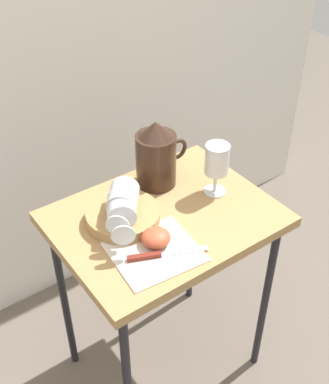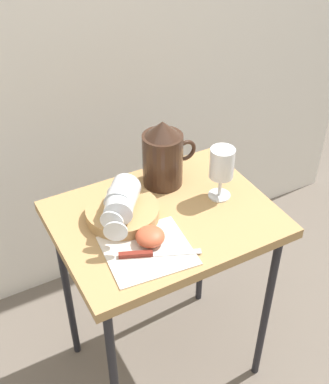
{
  "view_description": "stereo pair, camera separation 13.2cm",
  "coord_description": "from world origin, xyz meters",
  "px_view_note": "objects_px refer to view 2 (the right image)",
  "views": [
    {
      "loc": [
        -0.61,
        -0.85,
        1.56
      ],
      "look_at": [
        0.0,
        0.0,
        0.76
      ],
      "focal_mm": 46.81,
      "sensor_mm": 36.0,
      "label": 1
    },
    {
      "loc": [
        -0.5,
        -0.92,
        1.56
      ],
      "look_at": [
        0.0,
        0.0,
        0.76
      ],
      "focal_mm": 46.81,
      "sensor_mm": 36.0,
      "label": 2
    }
  ],
  "objects_px": {
    "apple_half_left": "(150,237)",
    "knife": "(148,254)",
    "pitcher": "(163,159)",
    "wine_glass_tipped_far": "(122,196)",
    "wine_glass_tipped_near": "(119,206)",
    "basket_tray": "(123,212)",
    "wine_glass_upright": "(221,165)",
    "table": "(164,233)"
  },
  "relations": [
    {
      "from": "basket_tray",
      "to": "knife",
      "type": "distance_m",
      "value": 0.17
    },
    {
      "from": "table",
      "to": "wine_glass_tipped_near",
      "type": "distance_m",
      "value": 0.19
    },
    {
      "from": "wine_glass_upright",
      "to": "apple_half_left",
      "type": "xyz_separation_m",
      "value": [
        -0.26,
        -0.09,
        -0.08
      ]
    },
    {
      "from": "apple_half_left",
      "to": "wine_glass_tipped_far",
      "type": "bearing_deg",
      "value": 97.65
    },
    {
      "from": "apple_half_left",
      "to": "table",
      "type": "bearing_deg",
      "value": 43.64
    },
    {
      "from": "wine_glass_tipped_near",
      "to": "wine_glass_tipped_far",
      "type": "height_order",
      "value": "wine_glass_tipped_far"
    },
    {
      "from": "apple_half_left",
      "to": "knife",
      "type": "xyz_separation_m",
      "value": [
        -0.03,
        -0.04,
        -0.02
      ]
    },
    {
      "from": "apple_half_left",
      "to": "wine_glass_tipped_near",
      "type": "bearing_deg",
      "value": 112.94
    },
    {
      "from": "pitcher",
      "to": "wine_glass_upright",
      "type": "relative_size",
      "value": 1.3
    },
    {
      "from": "wine_glass_upright",
      "to": "wine_glass_tipped_near",
      "type": "height_order",
      "value": "wine_glass_upright"
    },
    {
      "from": "table",
      "to": "basket_tray",
      "type": "xyz_separation_m",
      "value": [
        -0.1,
        0.05,
        0.08
      ]
    },
    {
      "from": "wine_glass_tipped_far",
      "to": "apple_half_left",
      "type": "relative_size",
      "value": 2.16
    },
    {
      "from": "pitcher",
      "to": "apple_half_left",
      "type": "height_order",
      "value": "pitcher"
    },
    {
      "from": "basket_tray",
      "to": "wine_glass_tipped_near",
      "type": "bearing_deg",
      "value": -123.51
    },
    {
      "from": "table",
      "to": "pitcher",
      "type": "height_order",
      "value": "pitcher"
    },
    {
      "from": "wine_glass_tipped_near",
      "to": "apple_half_left",
      "type": "distance_m",
      "value": 0.11
    },
    {
      "from": "pitcher",
      "to": "wine_glass_tipped_near",
      "type": "distance_m",
      "value": 0.23
    },
    {
      "from": "table",
      "to": "pitcher",
      "type": "relative_size",
      "value": 3.29
    },
    {
      "from": "wine_glass_tipped_near",
      "to": "knife",
      "type": "distance_m",
      "value": 0.15
    },
    {
      "from": "table",
      "to": "apple_half_left",
      "type": "xyz_separation_m",
      "value": [
        -0.09,
        -0.08,
        0.09
      ]
    },
    {
      "from": "pitcher",
      "to": "apple_half_left",
      "type": "xyz_separation_m",
      "value": [
        -0.15,
        -0.22,
        -0.06
      ]
    },
    {
      "from": "knife",
      "to": "wine_glass_tipped_far",
      "type": "bearing_deg",
      "value": 86.58
    },
    {
      "from": "basket_tray",
      "to": "wine_glass_tipped_far",
      "type": "relative_size",
      "value": 1.23
    },
    {
      "from": "wine_glass_tipped_near",
      "to": "knife",
      "type": "relative_size",
      "value": 0.82
    },
    {
      "from": "wine_glass_upright",
      "to": "apple_half_left",
      "type": "bearing_deg",
      "value": -162.1
    },
    {
      "from": "wine_glass_tipped_near",
      "to": "wine_glass_tipped_far",
      "type": "bearing_deg",
      "value": 52.69
    },
    {
      "from": "table",
      "to": "wine_glass_upright",
      "type": "distance_m",
      "value": 0.25
    },
    {
      "from": "table",
      "to": "basket_tray",
      "type": "relative_size",
      "value": 3.39
    },
    {
      "from": "pitcher",
      "to": "wine_glass_upright",
      "type": "xyz_separation_m",
      "value": [
        0.11,
        -0.13,
        0.02
      ]
    },
    {
      "from": "basket_tray",
      "to": "knife",
      "type": "xyz_separation_m",
      "value": [
        -0.01,
        -0.17,
        -0.01
      ]
    },
    {
      "from": "wine_glass_tipped_near",
      "to": "wine_glass_tipped_far",
      "type": "relative_size",
      "value": 0.99
    },
    {
      "from": "wine_glass_upright",
      "to": "basket_tray",
      "type": "bearing_deg",
      "value": 171.58
    },
    {
      "from": "wine_glass_upright",
      "to": "wine_glass_tipped_near",
      "type": "bearing_deg",
      "value": 178.31
    },
    {
      "from": "basket_tray",
      "to": "wine_glass_upright",
      "type": "xyz_separation_m",
      "value": [
        0.28,
        -0.04,
        0.09
      ]
    },
    {
      "from": "wine_glass_tipped_far",
      "to": "knife",
      "type": "height_order",
      "value": "wine_glass_tipped_far"
    },
    {
      "from": "wine_glass_upright",
      "to": "pitcher",
      "type": "bearing_deg",
      "value": 129.68
    },
    {
      "from": "pitcher",
      "to": "apple_half_left",
      "type": "relative_size",
      "value": 2.74
    },
    {
      "from": "wine_glass_upright",
      "to": "wine_glass_tipped_far",
      "type": "bearing_deg",
      "value": 172.03
    },
    {
      "from": "basket_tray",
      "to": "wine_glass_upright",
      "type": "distance_m",
      "value": 0.3
    },
    {
      "from": "table",
      "to": "apple_half_left",
      "type": "distance_m",
      "value": 0.15
    },
    {
      "from": "basket_tray",
      "to": "apple_half_left",
      "type": "bearing_deg",
      "value": -81.86
    },
    {
      "from": "wine_glass_tipped_near",
      "to": "apple_half_left",
      "type": "xyz_separation_m",
      "value": [
        0.04,
        -0.09,
        -0.05
      ]
    }
  ]
}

